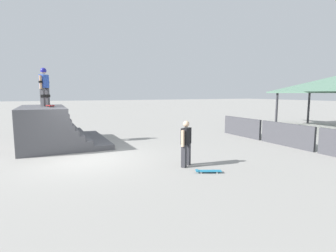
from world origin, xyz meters
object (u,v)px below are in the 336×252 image
Objects in this scene: bystander_walking at (186,141)px; skateboard_on_ground at (208,171)px; skateboard_on_deck at (50,106)px; skater_on_deck at (44,84)px.

bystander_walking is 1.24m from skateboard_on_ground.
skateboard_on_ground is at bearing -111.96° from bystander_walking.
bystander_walking is at bearing 23.87° from skateboard_on_deck.
bystander_walking is at bearing -50.98° from skateboard_on_ground.
skateboard_on_deck reaches higher than bystander_walking.
skateboard_on_ground is (6.37, 4.19, -1.80)m from skateboard_on_deck.
bystander_walking is at bearing 64.38° from skater_on_deck.
skater_on_deck reaches higher than skateboard_on_deck.
skater_on_deck reaches higher than skateboard_on_ground.
skateboard_on_deck is at bearing 89.43° from bystander_walking.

